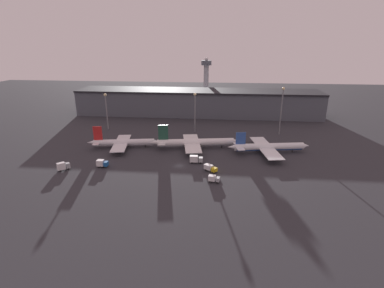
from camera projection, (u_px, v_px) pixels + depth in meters
ground at (179, 166)px, 138.63m from camera, size 600.00×600.00×0.00m
terminal_building at (198, 102)px, 232.69m from camera, size 185.51×29.67×19.36m
airplane_0 at (123, 142)px, 161.43m from camera, size 38.65×29.74×12.27m
airplane_1 at (195, 142)px, 160.27m from camera, size 48.13×31.87×13.34m
airplane_2 at (268, 147)px, 153.88m from camera, size 42.91×35.56×11.34m
service_vehicle_0 at (102, 163)px, 136.64m from camera, size 4.97×2.52×3.44m
service_vehicle_1 at (196, 159)px, 141.09m from camera, size 6.16×2.63×3.70m
service_vehicle_2 at (214, 179)px, 121.89m from camera, size 4.87×2.99×2.94m
service_vehicle_3 at (210, 168)px, 132.17m from camera, size 6.28×5.62×2.92m
service_vehicle_4 at (63, 166)px, 132.99m from camera, size 5.28×5.19×3.83m
lamp_post_0 at (106, 107)px, 191.53m from camera, size 1.80×1.80×23.58m
lamp_post_1 at (195, 107)px, 185.88m from camera, size 1.80×1.80×24.85m
lamp_post_2 at (282, 105)px, 180.15m from camera, size 1.80×1.80×29.13m
control_tower at (206, 77)px, 268.40m from camera, size 9.00×9.00×41.57m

